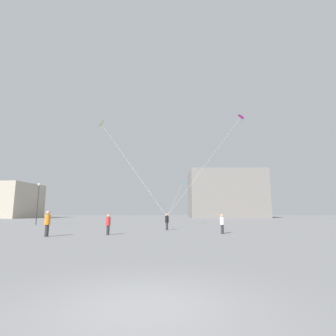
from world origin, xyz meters
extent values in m
plane|color=slate|center=(0.00, 0.00, 0.00)|extent=(300.00, 300.00, 0.00)
cylinder|color=#2D2D33|center=(-8.82, 14.04, 0.42)|extent=(0.28, 0.28, 0.85)
cylinder|color=orange|center=(-8.82, 14.04, 1.22)|extent=(0.41, 0.41, 0.74)
sphere|color=tan|center=(-8.82, 14.04, 1.72)|extent=(0.28, 0.28, 0.28)
cylinder|color=#2D2D33|center=(-0.28, 21.44, 0.37)|extent=(0.24, 0.24, 0.74)
cylinder|color=black|center=(-0.28, 21.44, 1.06)|extent=(0.35, 0.35, 0.64)
sphere|color=tan|center=(-0.28, 21.44, 1.51)|extent=(0.24, 0.24, 0.24)
cylinder|color=#2D2D33|center=(-4.70, 15.57, 0.36)|extent=(0.24, 0.24, 0.73)
cylinder|color=red|center=(-4.70, 15.57, 1.04)|extent=(0.35, 0.35, 0.63)
sphere|color=tan|center=(-4.70, 15.57, 1.47)|extent=(0.24, 0.24, 0.24)
cylinder|color=#2D2D33|center=(4.46, 16.99, 0.37)|extent=(0.24, 0.24, 0.73)
cylinder|color=white|center=(4.46, 16.99, 1.05)|extent=(0.35, 0.35, 0.64)
sphere|color=tan|center=(4.46, 16.99, 1.49)|extent=(0.24, 0.24, 0.24)
pyramid|color=#1EB2C6|center=(1.64, 32.29, 6.07)|extent=(0.88, 1.31, 0.50)
sphere|color=#1EB2C6|center=(1.55, 32.41, 5.83)|extent=(0.10, 0.10, 0.10)
sphere|color=#1EB2C6|center=(1.47, 32.52, 5.62)|extent=(0.10, 0.10, 0.10)
sphere|color=#1EB2C6|center=(1.39, 32.64, 5.41)|extent=(0.10, 0.10, 0.10)
cylinder|color=silver|center=(0.67, 26.86, 3.67)|extent=(1.92, 10.86, 4.76)
pyramid|color=#8CD12D|center=(-10.43, 31.40, 14.72)|extent=(1.28, 1.72, 0.85)
sphere|color=#8CD12D|center=(-10.33, 31.29, 14.49)|extent=(0.10, 0.10, 0.10)
sphere|color=#8CD12D|center=(-10.25, 31.18, 14.28)|extent=(0.10, 0.10, 0.10)
sphere|color=#8CD12D|center=(-10.17, 31.06, 14.07)|extent=(0.10, 0.10, 0.10)
cylinder|color=silver|center=(-5.34, 26.42, 8.00)|extent=(10.14, 9.99, 13.41)
cone|color=#D12899|center=(9.47, 28.40, 14.47)|extent=(1.00, 1.11, 0.71)
sphere|color=#D12899|center=(9.49, 28.54, 14.26)|extent=(0.10, 0.10, 0.10)
sphere|color=#D12899|center=(9.52, 28.68, 14.05)|extent=(0.10, 0.10, 0.10)
sphere|color=#D12899|center=(9.55, 28.82, 13.84)|extent=(0.10, 0.10, 0.10)
cylinder|color=silver|center=(4.59, 24.92, 7.88)|extent=(9.77, 6.99, 13.18)
cube|color=gray|center=(17.00, 82.56, 7.62)|extent=(24.28, 18.32, 15.23)
cylinder|color=#2D2D30|center=(-19.12, 31.66, 2.78)|extent=(0.12, 0.12, 5.55)
sphere|color=#EAE5C6|center=(-19.12, 31.66, 5.70)|extent=(0.36, 0.36, 0.36)
camera|label=1|loc=(0.66, -5.22, 1.76)|focal=27.89mm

